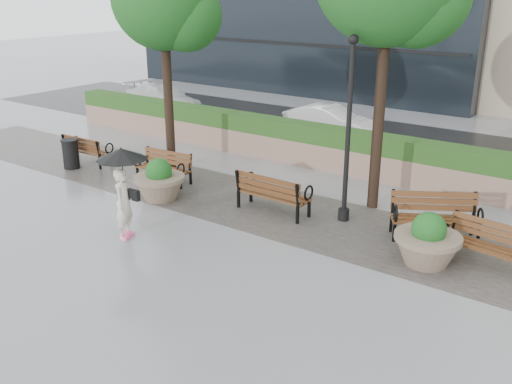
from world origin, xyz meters
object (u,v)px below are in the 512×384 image
Objects in this scene: bench_2 at (273,201)px; car_left at (163,99)px; bench_0 at (88,155)px; planter_left at (160,184)px; bench_4 at (484,253)px; planter_right at (427,244)px; car_right at (330,121)px; bench_3 at (434,226)px; trash_bin at (71,155)px; lamppost at (348,143)px; pedestrian at (123,184)px; bench_1 at (164,173)px.

bench_2 is 0.44× the size of car_left.
bench_0 is 4.42m from planter_left.
bench_4 is at bearing -177.48° from bench_2.
bench_0 is 7.36m from bench_2.
car_right reaches higher than planter_right.
bench_3 is 2.31× the size of trash_bin.
planter_left is at bearing -126.07° from car_left.
bench_3 reaches higher than bench_2.
bench_3 is at bearing -102.93° from car_left.
trash_bin is (-11.61, -0.08, -0.01)m from planter_right.
bench_0 is 0.89× the size of bench_2.
planter_left is at bearing 164.36° from bench_0.
trash_bin is at bearing -145.62° from car_left.
bench_3 is (3.92, 0.84, 0.00)m from bench_2.
bench_3 is 2.78m from lamppost.
trash_bin is at bearing -168.99° from bench_4.
lamppost is at bearing -63.28° from pedestrian.
lamppost reaches higher than pedestrian.
bench_0 is 6.41m from pedestrian.
bench_1 is 9.84m from car_left.
lamppost is 8.50m from car_right.
planter_left is at bearing 7.10° from pedestrian.
bench_1 is 0.85× the size of bench_3.
bench_2 is 7.39m from trash_bin.
pedestrian is at bearing -147.28° from bench_4.
bench_1 is (3.37, 0.07, -0.00)m from bench_0.
lamppost reaches higher than car_left.
bench_3 is 16.07m from car_left.
bench_1 is 0.48× the size of car_right.
planter_right is 0.31× the size of lamppost.
planter_left is 2.64m from pedestrian.
car_left is at bearing 114.17° from trash_bin.
bench_3 is at bearing -178.04° from bench_0.
bench_1 is at bearing -0.64° from bench_2.
bench_1 reaches higher than trash_bin.
trash_bin is 6.09m from pedestrian.
pedestrian is at bearing -129.13° from car_left.
pedestrian is (-6.18, -2.69, 0.84)m from planter_right.
car_left is at bearing -65.95° from bench_0.
lamppost is at bearing 155.62° from planter_right.
pedestrian is (-7.18, -3.37, 1.02)m from bench_4.
pedestrian is (8.92, -10.38, 0.65)m from car_left.
bench_2 is (7.36, -0.04, 0.04)m from bench_0.
car_right reaches higher than bench_0.
pedestrian reaches higher than planter_right.
planter_left is at bearing -176.38° from planter_right.
planter_left is 1.54× the size of trash_bin.
pedestrian is (-5.86, -4.07, 0.98)m from bench_3.
bench_0 reaches higher than bench_1.
bench_1 is 1.27× the size of planter_right.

